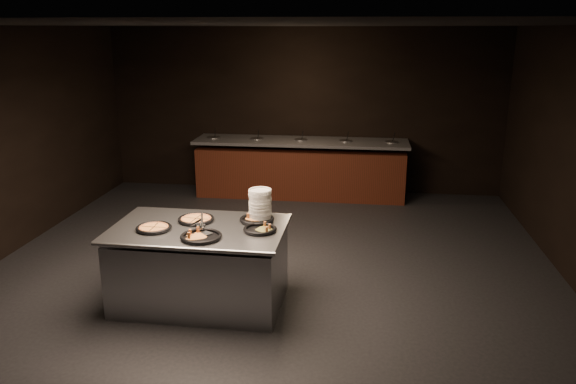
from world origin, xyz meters
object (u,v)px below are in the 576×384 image
plate_stack (260,204)px  pan_veggie_whole (154,228)px  serving_counter (200,267)px  pan_cheese_whole (196,219)px

plate_stack → pan_veggie_whole: bearing=-154.6°
serving_counter → plate_stack: (0.60, 0.35, 0.61)m
plate_stack → pan_cheese_whole: plate_stack is taller
plate_stack → pan_cheese_whole: (-0.67, -0.17, -0.14)m
serving_counter → plate_stack: bearing=30.9°
plate_stack → pan_veggie_whole: 1.15m
pan_cheese_whole → plate_stack: bearing=13.9°
plate_stack → pan_veggie_whole: (-1.03, -0.49, -0.14)m
serving_counter → pan_veggie_whole: (-0.43, -0.14, 0.47)m
serving_counter → pan_cheese_whole: (-0.08, 0.18, 0.47)m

